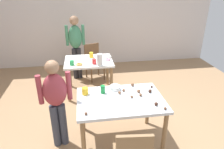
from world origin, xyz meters
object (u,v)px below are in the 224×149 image
object	(u,v)px
dining_table_near	(120,105)
mixing_bowl	(115,88)
person_girl_near	(56,98)
person_adult_far	(76,42)
soda_can	(103,89)
chair_far_table	(94,59)
dining_table_far	(89,65)
pitcher_far	(100,60)

from	to	relation	value
dining_table_near	mixing_bowl	size ratio (longest dim) A/B	7.50
person_girl_near	person_adult_far	size ratio (longest dim) A/B	0.87
person_girl_near	soda_can	world-z (taller)	person_girl_near
dining_table_near	chair_far_table	bearing A→B (deg)	95.55
dining_table_far	chair_far_table	xyz separation A→B (m)	(0.14, 0.74, -0.14)
soda_can	chair_far_table	bearing A→B (deg)	90.10
person_girl_near	person_adult_far	bearing A→B (deg)	83.96
dining_table_near	dining_table_far	bearing A→B (deg)	102.95
person_girl_near	mixing_bowl	size ratio (longest dim) A/B	8.35
person_girl_near	pitcher_far	bearing A→B (deg)	59.60
chair_far_table	soda_can	bearing A→B (deg)	-89.90
person_girl_near	mixing_bowl	distance (m)	0.88
person_adult_far	pitcher_far	xyz separation A→B (m)	(0.47, -1.12, -0.06)
person_girl_near	soda_can	size ratio (longest dim) A/B	11.04
mixing_bowl	person_girl_near	bearing A→B (deg)	-165.98
chair_far_table	person_adult_far	world-z (taller)	person_adult_far
person_girl_near	mixing_bowl	xyz separation A→B (m)	(0.85, 0.21, -0.01)
mixing_bowl	pitcher_far	world-z (taller)	pitcher_far
mixing_bowl	soda_can	bearing A→B (deg)	-157.54
chair_far_table	soda_can	xyz separation A→B (m)	(0.00, -2.16, 0.31)
dining_table_far	mixing_bowl	xyz separation A→B (m)	(0.34, -1.33, 0.14)
person_girl_near	pitcher_far	world-z (taller)	person_girl_near
person_girl_near	person_adult_far	distance (m)	2.35
mixing_bowl	soda_can	size ratio (longest dim) A/B	1.32
person_adult_far	mixing_bowl	distance (m)	2.21
soda_can	person_girl_near	bearing A→B (deg)	-168.65
person_girl_near	mixing_bowl	world-z (taller)	person_girl_near
person_girl_near	pitcher_far	distance (m)	1.42
chair_far_table	pitcher_far	world-z (taller)	pitcher_far
dining_table_far	chair_far_table	world-z (taller)	chair_far_table
dining_table_near	person_girl_near	xyz separation A→B (m)	(-0.88, 0.07, 0.14)
mixing_bowl	dining_table_near	bearing A→B (deg)	-84.10
chair_far_table	pitcher_far	bearing A→B (deg)	-86.73
pitcher_far	chair_far_table	bearing A→B (deg)	93.27
person_girl_near	person_adult_far	xyz separation A→B (m)	(0.25, 2.34, 0.14)
person_girl_near	dining_table_near	bearing A→B (deg)	-4.78
dining_table_far	person_adult_far	size ratio (longest dim) A/B	0.64
soda_can	dining_table_near	bearing A→B (deg)	-42.36
dining_table_near	person_girl_near	distance (m)	0.90
dining_table_near	person_adult_far	world-z (taller)	person_adult_far
mixing_bowl	soda_can	xyz separation A→B (m)	(-0.20, -0.08, 0.03)
chair_far_table	person_girl_near	distance (m)	2.40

